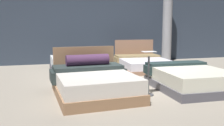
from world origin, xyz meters
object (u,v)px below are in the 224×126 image
at_px(bed_0, 94,82).
at_px(bed_1, 190,79).
at_px(bed_2, 77,65).
at_px(support_pillar, 167,19).
at_px(bed_3, 143,63).
at_px(price_sign, 148,79).

distance_m(bed_0, bed_1, 2.28).
distance_m(bed_2, support_pillar, 4.36).
height_order(bed_0, bed_3, bed_0).
bearing_deg(bed_2, price_sign, -71.74).
bearing_deg(price_sign, support_pillar, 57.91).
bearing_deg(bed_0, bed_3, 47.32).
height_order(bed_0, bed_2, bed_0).
bearing_deg(bed_3, bed_0, -126.89).
xyz_separation_m(bed_0, support_pillar, (3.87, 4.06, 1.47)).
xyz_separation_m(bed_2, support_pillar, (3.86, 1.39, 1.50)).
relative_size(bed_0, bed_2, 0.97).
height_order(bed_0, price_sign, bed_0).
xyz_separation_m(bed_1, bed_2, (-2.26, 2.78, 0.01)).
bearing_deg(bed_2, support_pillar, 18.03).
bearing_deg(bed_2, bed_1, -52.58).
bearing_deg(support_pillar, bed_1, -110.96).
bearing_deg(price_sign, bed_0, 162.93).
relative_size(bed_0, support_pillar, 0.58).
bearing_deg(bed_2, bed_0, -92.03).
xyz_separation_m(bed_0, bed_2, (0.01, 2.67, -0.03)).
xyz_separation_m(bed_0, bed_3, (2.28, 2.76, -0.08)).
bearing_deg(bed_1, price_sign, -166.67).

